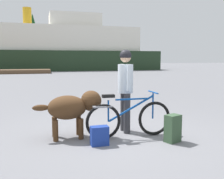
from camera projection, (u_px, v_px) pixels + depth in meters
name	position (u px, v px, depth m)	size (l,w,h in m)	color
ground_plane	(118.00, 135.00, 5.29)	(160.00, 160.00, 0.00)	slate
bicycle	(129.00, 119.00, 5.10)	(1.77, 0.44, 0.90)	black
person_cyclist	(125.00, 83.00, 5.41)	(0.32, 0.53, 1.75)	#333338
dog	(73.00, 107.00, 5.06)	(1.34, 0.55, 0.93)	#472D19
backpack	(173.00, 128.00, 4.83)	(0.28, 0.20, 0.52)	#334C33
handbag_pannier	(100.00, 136.00, 4.65)	(0.32, 0.18, 0.35)	navy
ferry_boat	(55.00, 49.00, 35.10)	(28.09, 7.65, 8.18)	#1E331E
pine_tree_center	(33.00, 33.00, 49.12)	(3.50, 3.50, 10.06)	#4C331E
pine_tree_far_right	(86.00, 31.00, 52.89)	(4.33, 4.33, 10.99)	#4C331E
pine_tree_mid_back	(91.00, 38.00, 57.19)	(4.06, 4.06, 9.67)	#4C331E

